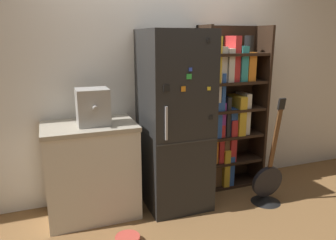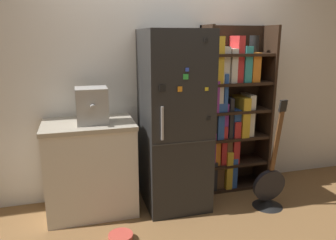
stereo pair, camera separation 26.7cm
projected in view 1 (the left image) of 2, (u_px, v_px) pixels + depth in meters
The scene contains 8 objects.
ground_plane at pixel (178, 206), 3.36m from camera, with size 16.00×16.00×0.00m, color olive.
wall_back at pixel (162, 74), 3.47m from camera, with size 8.00×0.05×2.60m.
refrigerator at pixel (174, 120), 3.24m from camera, with size 0.61×0.70×1.75m.
bookshelf at pixel (225, 113), 3.65m from camera, with size 0.76×0.34×1.80m.
kitchen_counter at pixel (91, 170), 3.11m from camera, with size 0.85×0.59×0.90m.
espresso_machine at pixel (93, 107), 2.94m from camera, with size 0.28×0.31×0.33m.
guitar at pixel (267, 187), 3.39m from camera, with size 0.34×0.31×1.13m.
pet_bowl at pixel (128, 239), 2.74m from camera, with size 0.21×0.21×0.06m.
Camera 1 is at (-1.16, -2.81, 1.68)m, focal length 35.00 mm.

